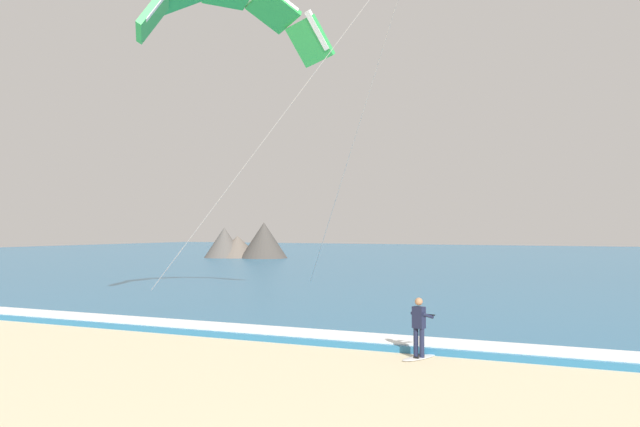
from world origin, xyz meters
TOP-DOWN VIEW (x-y plane):
  - sea at (0.00, 72.93)m, footprint 200.00×120.00m
  - surf_foam at (0.00, 13.93)m, footprint 200.00×1.64m
  - surfboard at (-1.88, 12.34)m, footprint 0.85×1.47m
  - kitesurfer at (-1.88, 12.36)m, footprint 0.63×0.62m
  - kite_primary at (-12.08, 18.62)m, footprint 12.65×9.64m
  - headland_left at (-38.57, 62.09)m, footprint 9.92×6.24m

SIDE VIEW (x-z plane):
  - surfboard at x=-1.88m, z-range -0.02..0.07m
  - sea at x=0.00m, z-range 0.00..0.20m
  - surf_foam at x=0.00m, z-range 0.20..0.24m
  - kitesurfer at x=-1.88m, z-range 0.10..1.79m
  - headland_left at x=-38.57m, z-range -0.37..3.86m
  - kite_primary at x=-12.08m, z-range 6.37..19.42m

